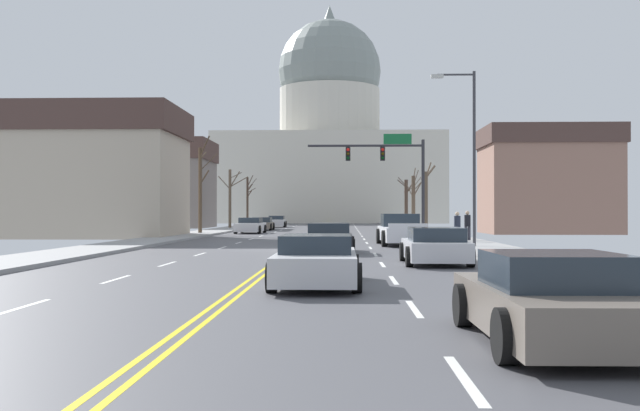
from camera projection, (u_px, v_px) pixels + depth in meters
ground at (293, 250)px, 31.47m from camera, size 20.00×180.00×0.20m
signal_gantry at (390, 163)px, 47.88m from camera, size 7.91×0.41×6.83m
street_lamp_right at (469, 143)px, 32.28m from camera, size 2.03×0.24×7.98m
capitol_building at (330, 143)px, 110.13m from camera, size 34.03×20.50×33.89m
sedan_near_00 at (396, 230)px, 42.89m from camera, size 1.99×4.57×1.19m
pickup_truck_near_01 at (401, 231)px, 36.19m from camera, size 2.40×5.68×1.60m
sedan_near_02 at (329, 239)px, 29.37m from camera, size 2.11×4.51×1.24m
sedan_near_03 at (435, 247)px, 23.08m from camera, size 2.13×4.33×1.20m
sedan_near_04 at (316, 261)px, 16.35m from camera, size 2.03×4.66×1.18m
sedan_near_05 at (552, 301)px, 9.21m from camera, size 2.08×4.27×1.19m
sedan_oncoming_00 at (251, 226)px, 55.52m from camera, size 2.17×4.64×1.23m
sedan_oncoming_01 at (262, 224)px, 64.85m from camera, size 2.10×4.34×1.17m
sedan_oncoming_02 at (277, 222)px, 76.76m from camera, size 2.13×4.71×1.24m
flank_building_00 at (77, 172)px, 47.25m from camera, size 13.92×8.64×8.61m
flank_building_01 at (162, 183)px, 75.00m from camera, size 10.67×8.87×9.21m
flank_building_02 at (548, 180)px, 54.94m from camera, size 10.03×6.91×8.25m
bare_tree_00 at (414, 200)px, 68.40m from camera, size 1.94×2.43×5.75m
bare_tree_01 at (201, 187)px, 52.34m from camera, size 1.41×1.75×7.13m
bare_tree_02 at (426, 199)px, 51.34m from camera, size 1.05×1.54×5.23m
bare_tree_03 at (230, 196)px, 68.30m from camera, size 3.05×1.32×5.62m
bare_tree_04 at (406, 201)px, 75.43m from camera, size 1.86×3.02×5.18m
bare_tree_05 at (248, 199)px, 81.80m from camera, size 1.28×2.39×5.78m
pedestrian_00 at (467, 224)px, 38.74m from camera, size 0.35×0.34×1.60m
pedestrian_01 at (457, 225)px, 37.52m from camera, size 0.35×0.34×1.56m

